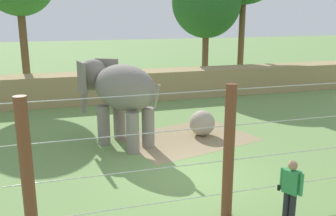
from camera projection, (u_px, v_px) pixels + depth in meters
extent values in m
plane|color=#6B8E4C|center=(189.00, 177.00, 11.70)|extent=(120.00, 120.00, 0.00)
cube|color=#937F5B|center=(187.00, 138.00, 15.30)|extent=(5.71, 4.77, 0.01)
cube|color=tan|center=(124.00, 86.00, 21.75)|extent=(36.00, 1.80, 1.63)
cylinder|color=gray|center=(104.00, 125.00, 14.45)|extent=(0.47, 0.47, 1.51)
cylinder|color=gray|center=(119.00, 120.00, 15.07)|extent=(0.47, 0.47, 1.51)
cylinder|color=gray|center=(133.00, 133.00, 13.51)|extent=(0.47, 0.47, 1.51)
cylinder|color=gray|center=(148.00, 127.00, 14.14)|extent=(0.47, 0.47, 1.51)
ellipsoid|color=gray|center=(125.00, 88.00, 13.93)|extent=(2.83, 3.16, 1.72)
ellipsoid|color=gray|center=(93.00, 75.00, 14.92)|extent=(1.58, 1.55, 1.24)
cube|color=gray|center=(82.00, 77.00, 14.37)|extent=(0.27, 0.97, 1.18)
cube|color=gray|center=(107.00, 73.00, 15.34)|extent=(0.89, 0.58, 1.18)
cylinder|color=gray|center=(86.00, 84.00, 15.31)|extent=(0.58, 0.63, 0.67)
cylinder|color=gray|center=(85.00, 95.00, 15.51)|extent=(0.45, 0.47, 0.63)
cylinder|color=gray|center=(84.00, 106.00, 15.67)|extent=(0.31, 0.31, 0.59)
cylinder|color=gray|center=(157.00, 96.00, 13.01)|extent=(0.27, 0.33, 0.86)
sphere|color=tan|center=(202.00, 123.00, 15.50)|extent=(1.05, 1.05, 1.05)
cylinder|color=brown|center=(27.00, 175.00, 7.80)|extent=(0.27, 0.27, 3.35)
cylinder|color=brown|center=(229.00, 152.00, 9.07)|extent=(0.27, 0.27, 3.35)
cylinder|color=#B7B7BC|center=(223.00, 194.00, 9.30)|extent=(9.89, 0.02, 0.02)
cylinder|color=#B7B7BC|center=(224.00, 161.00, 9.09)|extent=(9.89, 0.02, 0.02)
cylinder|color=#B7B7BC|center=(225.00, 126.00, 8.87)|extent=(9.89, 0.02, 0.02)
cylinder|color=#B7B7BC|center=(227.00, 90.00, 8.66)|extent=(9.89, 0.02, 0.02)
cylinder|color=#232328|center=(292.00, 211.00, 8.81)|extent=(0.15, 0.15, 0.88)
cylinder|color=#232328|center=(286.00, 208.00, 8.92)|extent=(0.15, 0.15, 0.88)
cube|color=#338C4C|center=(291.00, 181.00, 8.69)|extent=(0.37, 0.42, 0.56)
sphere|color=#A87A5B|center=(293.00, 165.00, 8.59)|extent=(0.22, 0.22, 0.22)
cylinder|color=#338C4C|center=(301.00, 185.00, 8.53)|extent=(0.12, 0.12, 0.54)
cylinder|color=#338C4C|center=(282.00, 178.00, 8.86)|extent=(0.12, 0.12, 0.54)
cube|color=black|center=(279.00, 188.00, 8.87)|extent=(0.05, 0.07, 0.14)
cylinder|color=brown|center=(205.00, 58.00, 26.67)|extent=(0.44, 0.44, 3.66)
ellipsoid|color=#235B23|center=(206.00, 1.00, 25.72)|extent=(4.75, 4.75, 4.99)
cylinder|color=brown|center=(25.00, 54.00, 22.25)|extent=(0.44, 0.44, 5.13)
cylinder|color=brown|center=(241.00, 39.00, 27.45)|extent=(0.44, 0.44, 6.07)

